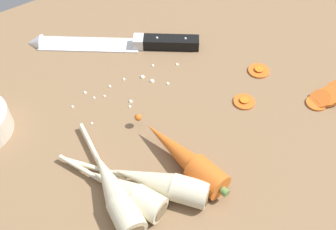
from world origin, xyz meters
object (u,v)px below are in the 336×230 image
(chefs_knife, at_px, (110,43))
(parsnip_mid_left, at_px, (159,183))
(parsnip_mid_right, at_px, (126,191))
(carrot_slice_stray_mid, at_px, (259,70))
(carrot_slice_stray_near, at_px, (244,101))
(whole_carrot, at_px, (185,158))
(parsnip_front, at_px, (114,190))
(carrot_slice_stack, at_px, (329,95))

(chefs_knife, height_order, parsnip_mid_left, parsnip_mid_left)
(parsnip_mid_right, height_order, carrot_slice_stray_mid, parsnip_mid_right)
(parsnip_mid_right, distance_m, carrot_slice_stray_mid, 0.35)
(carrot_slice_stray_near, bearing_deg, chefs_knife, 112.42)
(whole_carrot, distance_m, parsnip_mid_left, 0.06)
(parsnip_front, height_order, parsnip_mid_right, same)
(chefs_knife, distance_m, carrot_slice_stray_near, 0.30)
(parsnip_front, bearing_deg, parsnip_mid_right, -40.31)
(carrot_slice_stack, bearing_deg, whole_carrot, 173.18)
(parsnip_mid_left, height_order, carrot_slice_stack, parsnip_mid_left)
(carrot_slice_stray_mid, bearing_deg, chefs_knife, 129.51)
(chefs_knife, relative_size, carrot_slice_stray_mid, 7.35)
(parsnip_mid_left, height_order, carrot_slice_stray_near, parsnip_mid_left)
(carrot_slice_stray_near, distance_m, carrot_slice_stray_mid, 0.09)
(parsnip_front, xyz_separation_m, carrot_slice_stack, (0.41, -0.05, -0.01))
(parsnip_mid_right, xyz_separation_m, carrot_slice_stray_mid, (0.34, 0.08, -0.02))
(parsnip_mid_right, distance_m, carrot_slice_stray_near, 0.27)
(carrot_slice_stray_near, bearing_deg, carrot_slice_stray_mid, 29.21)
(parsnip_mid_left, distance_m, carrot_slice_stray_mid, 0.32)
(chefs_knife, relative_size, parsnip_mid_right, 1.65)
(chefs_knife, xyz_separation_m, carrot_slice_stray_near, (0.11, -0.27, -0.00))
(carrot_slice_stray_mid, bearing_deg, whole_carrot, -159.94)
(chefs_knife, bearing_deg, parsnip_mid_right, -116.23)
(chefs_knife, relative_size, carrot_slice_stray_near, 7.83)
(carrot_slice_stack, bearing_deg, parsnip_front, 173.05)
(whole_carrot, height_order, carrot_slice_stack, whole_carrot)
(chefs_knife, distance_m, carrot_slice_stack, 0.43)
(parsnip_mid_left, bearing_deg, whole_carrot, 12.28)
(parsnip_mid_right, height_order, carrot_slice_stray_near, parsnip_mid_right)
(parsnip_mid_left, xyz_separation_m, parsnip_mid_right, (-0.05, 0.02, 0.00))
(carrot_slice_stack, relative_size, carrot_slice_stray_near, 2.34)
(chefs_knife, height_order, carrot_slice_stray_near, chefs_knife)
(chefs_knife, relative_size, whole_carrot, 1.48)
(whole_carrot, distance_m, parsnip_front, 0.12)
(parsnip_mid_left, relative_size, carrot_slice_stray_mid, 4.77)
(parsnip_front, xyz_separation_m, carrot_slice_stray_near, (0.28, 0.03, -0.02))
(parsnip_mid_right, relative_size, carrot_slice_stray_near, 4.74)
(parsnip_front, xyz_separation_m, parsnip_mid_left, (0.06, -0.03, -0.00))
(parsnip_front, distance_m, carrot_slice_stack, 0.41)
(parsnip_mid_right, height_order, carrot_slice_stack, parsnip_mid_right)
(parsnip_mid_right, bearing_deg, carrot_slice_stray_mid, 13.79)
(chefs_knife, distance_m, parsnip_front, 0.35)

